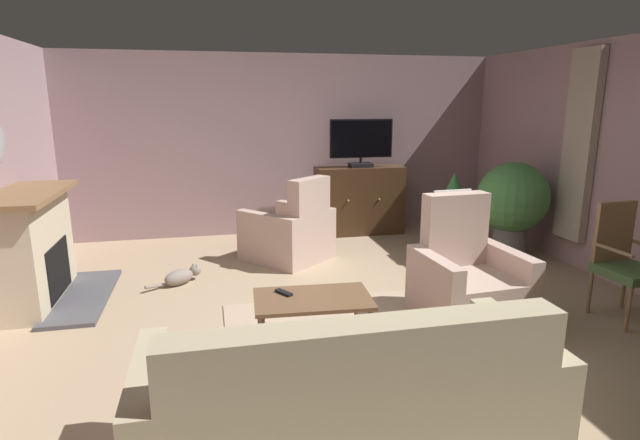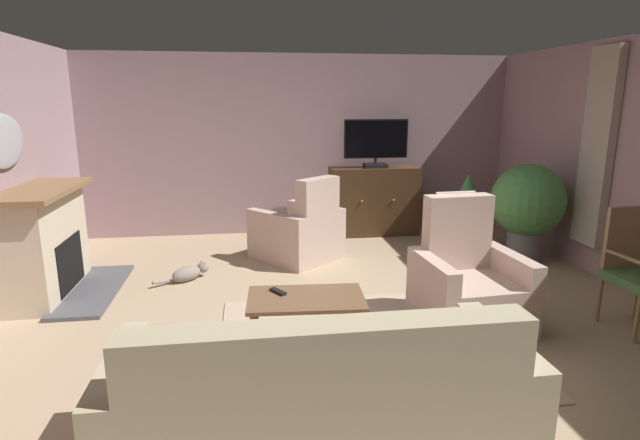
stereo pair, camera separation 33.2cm
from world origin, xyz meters
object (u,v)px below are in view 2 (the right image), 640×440
at_px(potted_plant_tall_palm_by_window, 467,208).
at_px(wall_mirror_oval, 3,141).
at_px(armchair_facing_sofa, 299,233).
at_px(fireplace, 45,245).
at_px(television, 376,142).
at_px(tv_cabinet, 373,202).
at_px(side_chair_tucked_against_wall, 636,268).
at_px(sofa_floral, 321,409).
at_px(armchair_near_window, 468,286).
at_px(potted_plant_on_hearth_side, 528,204).
at_px(cat, 189,273).
at_px(coffee_table, 306,303).
at_px(tv_remote, 278,292).

bearing_deg(potted_plant_tall_palm_by_window, wall_mirror_oval, -170.98).
bearing_deg(wall_mirror_oval, armchair_facing_sofa, 15.83).
relative_size(fireplace, television, 1.60).
xyz_separation_m(tv_cabinet, side_chair_tucked_against_wall, (1.45, -3.40, 0.06)).
height_order(sofa_floral, armchair_near_window, armchair_near_window).
distance_m(television, potted_plant_tall_palm_by_window, 1.60).
relative_size(potted_plant_on_hearth_side, cat, 2.10).
relative_size(television, cat, 1.60).
relative_size(wall_mirror_oval, cat, 1.57).
xyz_separation_m(potted_plant_tall_palm_by_window, potted_plant_on_hearth_side, (0.55, -0.48, 0.13)).
distance_m(fireplace, coffee_table, 2.87).
xyz_separation_m(fireplace, tv_remote, (2.25, -1.35, -0.10)).
bearing_deg(armchair_facing_sofa, wall_mirror_oval, -164.17).
xyz_separation_m(tv_remote, side_chair_tucked_against_wall, (3.06, -0.17, 0.11)).
relative_size(armchair_facing_sofa, side_chair_tucked_against_wall, 1.18).
bearing_deg(fireplace, potted_plant_tall_palm_by_window, 9.48).
xyz_separation_m(television, potted_plant_on_hearth_side, (1.50, -1.51, -0.64)).
bearing_deg(sofa_floral, side_chair_tucked_against_wall, 24.26).
distance_m(tv_cabinet, side_chair_tucked_against_wall, 3.70).
distance_m(fireplace, potted_plant_on_hearth_side, 5.37).
height_order(coffee_table, potted_plant_on_hearth_side, potted_plant_on_hearth_side).
relative_size(wall_mirror_oval, potted_plant_tall_palm_by_window, 0.87).
xyz_separation_m(armchair_near_window, potted_plant_tall_palm_by_window, (0.89, 2.06, 0.23)).
bearing_deg(cat, television, 32.96).
xyz_separation_m(tv_cabinet, potted_plant_tall_palm_by_window, (0.96, -1.08, 0.11)).
xyz_separation_m(armchair_near_window, potted_plant_on_hearth_side, (1.44, 1.58, 0.37)).
relative_size(tv_remote, side_chair_tucked_against_wall, 0.16).
relative_size(wall_mirror_oval, side_chair_tucked_against_wall, 0.86).
height_order(side_chair_tucked_against_wall, potted_plant_tall_palm_by_window, side_chair_tucked_against_wall).
xyz_separation_m(fireplace, coffee_table, (2.46, -1.47, -0.16)).
bearing_deg(armchair_facing_sofa, cat, -154.66).
distance_m(coffee_table, tv_remote, 0.25).
distance_m(television, armchair_facing_sofa, 1.88).
bearing_deg(television, wall_mirror_oval, -155.98).
relative_size(sofa_floral, armchair_facing_sofa, 1.79).
height_order(wall_mirror_oval, tv_cabinet, wall_mirror_oval).
bearing_deg(television, potted_plant_tall_palm_by_window, -46.99).
height_order(coffee_table, sofa_floral, sofa_floral).
relative_size(armchair_facing_sofa, potted_plant_tall_palm_by_window, 1.19).
bearing_deg(potted_plant_tall_palm_by_window, sofa_floral, -123.68).
bearing_deg(sofa_floral, wall_mirror_oval, 132.86).
relative_size(fireplace, potted_plant_tall_palm_by_window, 1.42).
height_order(coffee_table, armchair_near_window, armchair_near_window).
height_order(wall_mirror_oval, potted_plant_on_hearth_side, wall_mirror_oval).
bearing_deg(potted_plant_on_hearth_side, tv_remote, -151.69).
distance_m(fireplace, potted_plant_tall_palm_by_window, 4.88).
bearing_deg(potted_plant_tall_palm_by_window, coffee_table, -135.88).
bearing_deg(television, tv_cabinet, 90.00).
height_order(armchair_near_window, potted_plant_on_hearth_side, potted_plant_on_hearth_side).
relative_size(armchair_facing_sofa, cat, 2.16).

